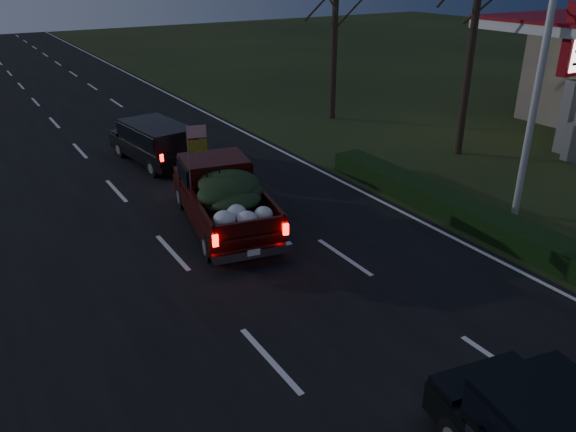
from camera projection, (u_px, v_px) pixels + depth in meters
ground at (270, 360)px, 10.47m from camera, size 120.00×120.00×0.00m
road_asphalt at (270, 360)px, 10.47m from camera, size 14.00×120.00×0.02m
hedge_row at (449, 205)px, 16.41m from camera, size 1.00×10.00×0.60m
light_pole at (550, 18)px, 14.31m from camera, size 0.50×0.90×9.16m
bare_tree_far at (336, 1)px, 24.68m from camera, size 3.60×3.60×7.00m
pickup_truck at (223, 193)px, 15.45m from camera, size 2.82×5.29×2.63m
lead_suv at (156, 139)px, 20.41m from camera, size 2.27×4.42×1.22m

